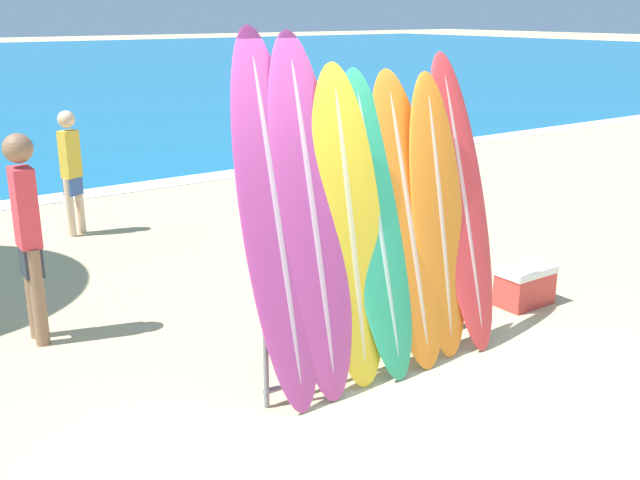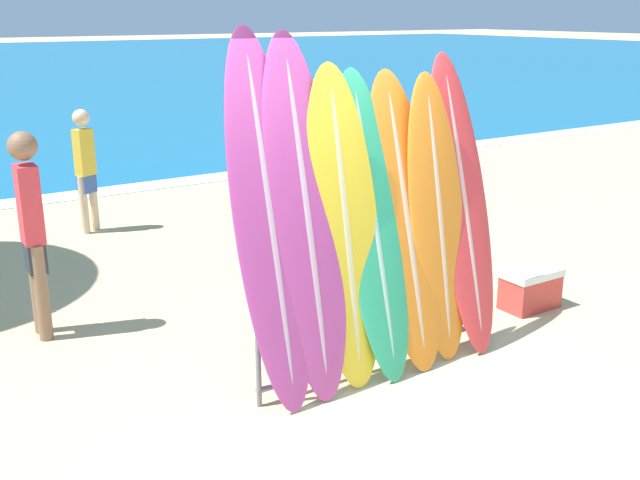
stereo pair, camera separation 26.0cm
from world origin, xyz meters
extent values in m
plane|color=tan|center=(0.00, 0.00, 0.00)|extent=(160.00, 160.00, 0.00)
cube|color=white|center=(0.00, 7.43, 0.01)|extent=(120.00, 0.60, 0.01)
cylinder|color=slate|center=(-0.79, 0.38, 0.42)|extent=(0.04, 0.04, 0.83)
cylinder|color=slate|center=(1.27, 0.38, 0.42)|extent=(0.04, 0.04, 0.83)
cylinder|color=slate|center=(0.24, 0.38, 0.81)|extent=(2.10, 0.04, 0.04)
cylinder|color=slate|center=(0.24, 0.38, 0.12)|extent=(2.10, 0.04, 0.04)
ellipsoid|color=#B23D8E|center=(-0.63, 0.47, 1.30)|extent=(0.54, 0.70, 2.60)
ellipsoid|color=#CAA1BE|center=(-0.63, 0.47, 1.30)|extent=(0.10, 0.68, 2.50)
ellipsoid|color=#B23D8E|center=(-0.35, 0.45, 1.28)|extent=(0.58, 0.67, 2.56)
ellipsoid|color=#CAA1BE|center=(-0.35, 0.45, 1.28)|extent=(0.10, 0.65, 2.46)
ellipsoid|color=yellow|center=(-0.04, 0.42, 1.17)|extent=(0.60, 0.52, 2.34)
ellipsoid|color=beige|center=(-0.04, 0.42, 1.17)|extent=(0.11, 0.51, 2.25)
ellipsoid|color=#289E70|center=(0.23, 0.44, 1.15)|extent=(0.53, 0.71, 2.29)
ellipsoid|color=#9AC3B3|center=(0.23, 0.44, 1.15)|extent=(0.09, 0.69, 2.20)
ellipsoid|color=orange|center=(0.54, 0.44, 1.13)|extent=(0.60, 0.68, 2.27)
ellipsoid|color=beige|center=(0.54, 0.44, 1.13)|extent=(0.11, 0.66, 2.18)
ellipsoid|color=orange|center=(0.83, 0.41, 1.12)|extent=(0.54, 0.52, 2.24)
ellipsoid|color=beige|center=(0.83, 0.41, 1.12)|extent=(0.10, 0.51, 2.15)
ellipsoid|color=red|center=(1.12, 0.45, 1.19)|extent=(0.51, 0.74, 2.38)
ellipsoid|color=#D59E9F|center=(1.12, 0.45, 1.19)|extent=(0.09, 0.73, 2.28)
cylinder|color=beige|center=(-0.56, 5.34, 0.37)|extent=(0.10, 0.10, 0.73)
cylinder|color=beige|center=(-0.42, 5.41, 0.37)|extent=(0.10, 0.10, 0.73)
cube|color=#385693|center=(-0.49, 5.37, 0.62)|extent=(0.24, 0.20, 0.22)
cube|color=gold|center=(-0.49, 5.37, 1.02)|extent=(0.26, 0.22, 0.57)
sphere|color=beige|center=(-0.49, 5.37, 1.44)|extent=(0.21, 0.21, 0.21)
cylinder|color=#846047|center=(-1.77, 2.54, 0.42)|extent=(0.12, 0.12, 0.84)
cylinder|color=#846047|center=(-1.77, 2.36, 0.42)|extent=(0.12, 0.12, 0.84)
cube|color=#282D38|center=(-1.77, 2.45, 0.71)|extent=(0.15, 0.24, 0.25)
cube|color=#DB3842|center=(-1.77, 2.45, 1.16)|extent=(0.17, 0.26, 0.65)
sphere|color=#846047|center=(-1.77, 2.45, 1.64)|extent=(0.24, 0.24, 0.24)
cube|color=red|center=(2.21, 0.62, 0.16)|extent=(0.53, 0.32, 0.31)
cube|color=white|center=(2.21, 0.62, 0.35)|extent=(0.55, 0.33, 0.07)
camera|label=1|loc=(-3.21, -3.66, 2.68)|focal=42.00mm
camera|label=2|loc=(-2.99, -3.80, 2.68)|focal=42.00mm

